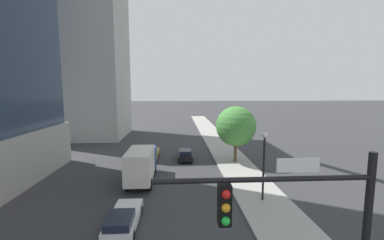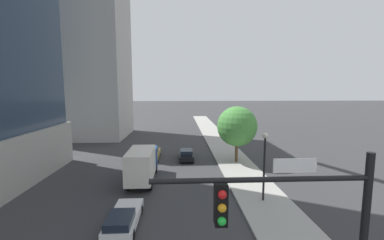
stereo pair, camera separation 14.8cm
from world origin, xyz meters
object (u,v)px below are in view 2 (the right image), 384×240
(traffic_light_pole, at_px, (303,238))
(street_tree, at_px, (237,126))
(car_black, at_px, (186,154))
(box_truck, at_px, (142,163))
(street_lamp, at_px, (265,156))
(car_white, at_px, (123,219))
(construction_building, at_px, (83,41))
(car_gold, at_px, (152,153))

(traffic_light_pole, relative_size, street_tree, 1.05)
(car_black, distance_m, box_truck, 8.66)
(street_tree, height_order, car_black, street_tree)
(street_lamp, height_order, car_black, street_lamp)
(street_tree, bearing_deg, box_truck, -150.90)
(car_white, distance_m, box_truck, 8.11)
(car_white, bearing_deg, car_black, 74.20)
(box_truck, bearing_deg, street_lamp, -25.47)
(street_lamp, relative_size, car_black, 1.17)
(traffic_light_pole, distance_m, street_tree, 23.05)
(construction_building, distance_m, street_tree, 33.39)
(car_black, bearing_deg, street_lamp, -64.99)
(construction_building, distance_m, car_white, 39.17)
(car_gold, bearing_deg, car_white, -90.00)
(street_tree, bearing_deg, construction_building, 142.60)
(street_lamp, bearing_deg, box_truck, 154.53)
(construction_building, xyz_separation_m, street_tree, (24.39, -18.65, -13.12))
(car_black, bearing_deg, street_tree, -15.17)
(street_tree, bearing_deg, car_black, 164.83)
(construction_building, bearing_deg, car_gold, -49.41)
(car_white, height_order, car_gold, car_gold)
(street_tree, relative_size, box_truck, 0.99)
(car_white, bearing_deg, box_truck, 90.00)
(street_lamp, bearing_deg, construction_building, 129.51)
(street_tree, height_order, car_gold, street_tree)
(traffic_light_pole, height_order, car_black, traffic_light_pole)
(car_white, relative_size, car_black, 1.00)
(traffic_light_pole, distance_m, car_gold, 26.26)
(street_lamp, relative_size, car_gold, 1.14)
(construction_building, distance_m, street_lamp, 40.30)
(street_lamp, height_order, car_gold, street_lamp)
(car_white, height_order, box_truck, box_truck)
(car_gold, relative_size, car_black, 1.03)
(construction_building, xyz_separation_m, box_truck, (14.04, -24.41, -15.72))
(traffic_light_pole, height_order, car_white, traffic_light_pole)
(street_tree, xyz_separation_m, car_gold, (-10.35, 2.27, -3.72))
(construction_building, distance_m, box_truck, 32.25)
(traffic_light_pole, bearing_deg, street_tree, 81.01)
(car_gold, bearing_deg, traffic_light_pole, -74.91)
(street_lamp, relative_size, box_truck, 0.79)
(traffic_light_pole, distance_m, car_black, 24.87)
(car_white, height_order, car_black, car_black)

